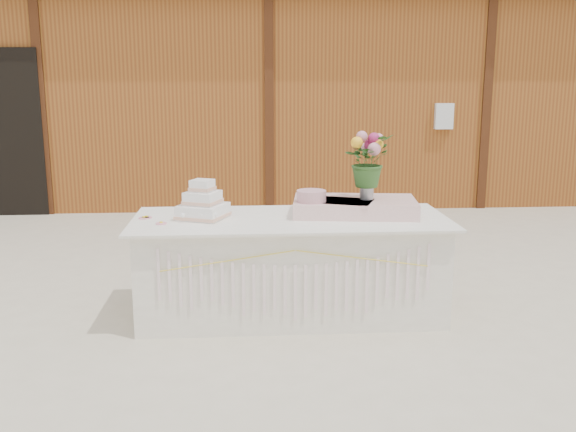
# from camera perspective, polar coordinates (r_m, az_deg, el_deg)

# --- Properties ---
(ground) EXTENTS (80.00, 80.00, 0.00)m
(ground) POSITION_cam_1_polar(r_m,az_deg,el_deg) (5.10, 0.23, -8.65)
(ground) COLOR beige
(ground) RESTS_ON ground
(barn) EXTENTS (12.60, 4.60, 3.30)m
(barn) POSITION_cam_1_polar(r_m,az_deg,el_deg) (10.76, -2.19, 11.43)
(barn) COLOR brown
(barn) RESTS_ON ground
(cake_table) EXTENTS (2.40, 1.00, 0.77)m
(cake_table) POSITION_cam_1_polar(r_m,az_deg,el_deg) (4.97, 0.24, -4.49)
(cake_table) COLOR white
(cake_table) RESTS_ON ground
(wedding_cake) EXTENTS (0.43, 0.43, 0.30)m
(wedding_cake) POSITION_cam_1_polar(r_m,az_deg,el_deg) (4.89, -7.58, 0.95)
(wedding_cake) COLOR white
(wedding_cake) RESTS_ON cake_table
(pink_cake_stand) EXTENTS (0.29, 0.29, 0.21)m
(pink_cake_stand) POSITION_cam_1_polar(r_m,az_deg,el_deg) (4.89, 2.09, 1.23)
(pink_cake_stand) COLOR white
(pink_cake_stand) RESTS_ON cake_table
(satin_runner) EXTENTS (1.00, 0.66, 0.12)m
(satin_runner) POSITION_cam_1_polar(r_m,az_deg,el_deg) (5.03, 5.94, 0.84)
(satin_runner) COLOR #FFD4CD
(satin_runner) RESTS_ON cake_table
(flower_vase) EXTENTS (0.11, 0.11, 0.15)m
(flower_vase) POSITION_cam_1_polar(r_m,az_deg,el_deg) (5.02, 7.01, 2.32)
(flower_vase) COLOR #A9A8AD
(flower_vase) RESTS_ON satin_runner
(bouquet) EXTENTS (0.48, 0.48, 0.40)m
(bouquet) POSITION_cam_1_polar(r_m,az_deg,el_deg) (4.98, 7.09, 5.45)
(bouquet) COLOR #305A24
(bouquet) RESTS_ON flower_vase
(loose_flowers) EXTENTS (0.31, 0.42, 0.02)m
(loose_flowers) POSITION_cam_1_polar(r_m,az_deg,el_deg) (4.95, -11.82, -0.13)
(loose_flowers) COLOR pink
(loose_flowers) RESTS_ON cake_table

